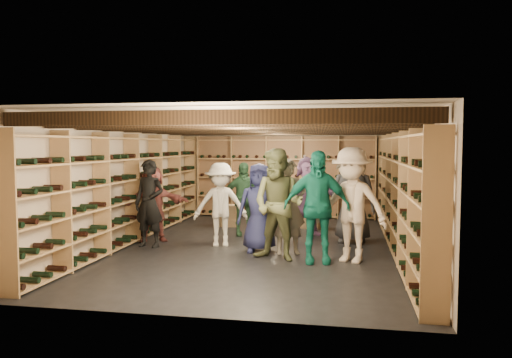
{
  "coord_description": "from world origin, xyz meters",
  "views": [
    {
      "loc": [
        1.62,
        -9.27,
        1.94
      ],
      "look_at": [
        -0.1,
        0.2,
        1.27
      ],
      "focal_mm": 35.0,
      "sensor_mm": 36.0,
      "label": 1
    }
  ],
  "objects_px": {
    "crate_stack_right": "(312,217)",
    "person_2": "(278,205)",
    "person_4": "(317,207)",
    "person_11": "(308,196)",
    "person_6": "(259,208)",
    "person_10": "(243,199)",
    "crate_stack_left": "(227,215)",
    "person_3": "(352,205)",
    "person_7": "(289,206)",
    "crate_loose": "(304,222)",
    "person_12": "(353,195)",
    "person_1": "(149,203)",
    "person_9": "(220,205)",
    "person_5": "(153,204)"
  },
  "relations": [
    {
      "from": "crate_stack_right",
      "to": "person_2",
      "type": "distance_m",
      "value": 3.37
    },
    {
      "from": "person_4",
      "to": "person_11",
      "type": "height_order",
      "value": "person_4"
    },
    {
      "from": "person_6",
      "to": "person_10",
      "type": "xyz_separation_m",
      "value": [
        -0.62,
        1.55,
        -0.02
      ]
    },
    {
      "from": "crate_stack_left",
      "to": "person_10",
      "type": "distance_m",
      "value": 1.34
    },
    {
      "from": "person_3",
      "to": "person_7",
      "type": "xyz_separation_m",
      "value": [
        -1.09,
        0.44,
        -0.1
      ]
    },
    {
      "from": "crate_stack_left",
      "to": "crate_loose",
      "type": "distance_m",
      "value": 1.85
    },
    {
      "from": "person_6",
      "to": "person_12",
      "type": "height_order",
      "value": "person_12"
    },
    {
      "from": "person_1",
      "to": "person_3",
      "type": "distance_m",
      "value": 3.79
    },
    {
      "from": "crate_stack_left",
      "to": "person_9",
      "type": "height_order",
      "value": "person_9"
    },
    {
      "from": "person_9",
      "to": "person_11",
      "type": "distance_m",
      "value": 2.09
    },
    {
      "from": "person_5",
      "to": "person_7",
      "type": "distance_m",
      "value": 2.87
    },
    {
      "from": "crate_stack_left",
      "to": "person_6",
      "type": "distance_m",
      "value": 2.95
    },
    {
      "from": "person_5",
      "to": "person_2",
      "type": "bearing_deg",
      "value": -47.38
    },
    {
      "from": "person_6",
      "to": "crate_stack_right",
      "type": "bearing_deg",
      "value": 68.82
    },
    {
      "from": "person_7",
      "to": "person_11",
      "type": "relative_size",
      "value": 1.0
    },
    {
      "from": "person_1",
      "to": "person_11",
      "type": "bearing_deg",
      "value": 41.27
    },
    {
      "from": "crate_stack_left",
      "to": "person_11",
      "type": "relative_size",
      "value": 0.32
    },
    {
      "from": "person_10",
      "to": "person_12",
      "type": "distance_m",
      "value": 2.33
    },
    {
      "from": "crate_loose",
      "to": "person_3",
      "type": "bearing_deg",
      "value": -73.32
    },
    {
      "from": "person_1",
      "to": "person_4",
      "type": "distance_m",
      "value": 3.26
    },
    {
      "from": "person_10",
      "to": "person_11",
      "type": "relative_size",
      "value": 0.93
    },
    {
      "from": "crate_loose",
      "to": "person_1",
      "type": "distance_m",
      "value": 4.12
    },
    {
      "from": "crate_loose",
      "to": "person_4",
      "type": "distance_m",
      "value": 3.89
    },
    {
      "from": "crate_loose",
      "to": "person_10",
      "type": "height_order",
      "value": "person_10"
    },
    {
      "from": "person_9",
      "to": "person_11",
      "type": "relative_size",
      "value": 0.95
    },
    {
      "from": "crate_stack_right",
      "to": "person_6",
      "type": "height_order",
      "value": "person_6"
    },
    {
      "from": "person_10",
      "to": "person_12",
      "type": "height_order",
      "value": "person_12"
    },
    {
      "from": "crate_loose",
      "to": "person_3",
      "type": "distance_m",
      "value": 3.87
    },
    {
      "from": "person_7",
      "to": "person_11",
      "type": "bearing_deg",
      "value": 66.58
    },
    {
      "from": "person_2",
      "to": "person_10",
      "type": "bearing_deg",
      "value": 133.9
    },
    {
      "from": "person_1",
      "to": "person_5",
      "type": "relative_size",
      "value": 1.09
    },
    {
      "from": "person_6",
      "to": "person_2",
      "type": "bearing_deg",
      "value": -59.8
    },
    {
      "from": "crate_stack_left",
      "to": "person_3",
      "type": "bearing_deg",
      "value": -47.58
    },
    {
      "from": "person_5",
      "to": "person_10",
      "type": "height_order",
      "value": "person_10"
    },
    {
      "from": "person_2",
      "to": "person_6",
      "type": "distance_m",
      "value": 0.76
    },
    {
      "from": "person_2",
      "to": "person_3",
      "type": "relative_size",
      "value": 0.99
    },
    {
      "from": "person_6",
      "to": "person_12",
      "type": "bearing_deg",
      "value": 29.66
    },
    {
      "from": "person_12",
      "to": "person_6",
      "type": "bearing_deg",
      "value": -134.59
    },
    {
      "from": "person_6",
      "to": "person_10",
      "type": "height_order",
      "value": "person_6"
    },
    {
      "from": "crate_stack_right",
      "to": "person_5",
      "type": "height_order",
      "value": "person_5"
    },
    {
      "from": "crate_loose",
      "to": "person_10",
      "type": "bearing_deg",
      "value": -127.14
    },
    {
      "from": "person_4",
      "to": "person_9",
      "type": "height_order",
      "value": "person_4"
    },
    {
      "from": "crate_stack_left",
      "to": "person_10",
      "type": "xyz_separation_m",
      "value": [
        0.61,
        -1.08,
        0.52
      ]
    },
    {
      "from": "crate_stack_right",
      "to": "person_3",
      "type": "xyz_separation_m",
      "value": [
        0.87,
        -3.19,
        0.69
      ]
    },
    {
      "from": "person_7",
      "to": "person_11",
      "type": "xyz_separation_m",
      "value": [
        0.19,
        1.84,
        -0.0
      ]
    },
    {
      "from": "person_1",
      "to": "person_10",
      "type": "bearing_deg",
      "value": 55.32
    },
    {
      "from": "crate_stack_right",
      "to": "person_9",
      "type": "bearing_deg",
      "value": -124.39
    },
    {
      "from": "crate_loose",
      "to": "person_11",
      "type": "bearing_deg",
      "value": -82.14
    },
    {
      "from": "person_4",
      "to": "person_12",
      "type": "xyz_separation_m",
      "value": [
        0.6,
        1.83,
        0.02
      ]
    },
    {
      "from": "crate_stack_right",
      "to": "person_11",
      "type": "distance_m",
      "value": 1.07
    }
  ]
}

